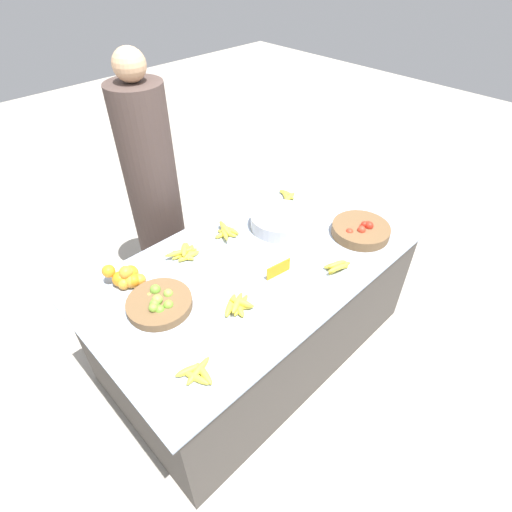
{
  "coord_description": "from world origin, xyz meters",
  "views": [
    {
      "loc": [
        -1.16,
        -1.19,
        2.2
      ],
      "look_at": [
        0.0,
        0.0,
        0.78
      ],
      "focal_mm": 28.0,
      "sensor_mm": 36.0,
      "label": 1
    }
  ],
  "objects_px": {
    "lime_bowl": "(159,303)",
    "tomato_basket": "(361,230)",
    "price_sign": "(278,269)",
    "vendor_person": "(155,196)",
    "metal_bowl": "(279,221)"
  },
  "relations": [
    {
      "from": "lime_bowl",
      "to": "metal_bowl",
      "type": "relative_size",
      "value": 0.91
    },
    {
      "from": "tomato_basket",
      "to": "metal_bowl",
      "type": "xyz_separation_m",
      "value": [
        -0.29,
        0.4,
        0.01
      ]
    },
    {
      "from": "price_sign",
      "to": "vendor_person",
      "type": "distance_m",
      "value": 1.06
    },
    {
      "from": "lime_bowl",
      "to": "tomato_basket",
      "type": "height_order",
      "value": "tomato_basket"
    },
    {
      "from": "lime_bowl",
      "to": "vendor_person",
      "type": "height_order",
      "value": "vendor_person"
    },
    {
      "from": "vendor_person",
      "to": "metal_bowl",
      "type": "bearing_deg",
      "value": -62.13
    },
    {
      "from": "tomato_basket",
      "to": "vendor_person",
      "type": "height_order",
      "value": "vendor_person"
    },
    {
      "from": "metal_bowl",
      "to": "price_sign",
      "type": "xyz_separation_m",
      "value": [
        -0.32,
        -0.3,
        -0.0
      ]
    },
    {
      "from": "metal_bowl",
      "to": "price_sign",
      "type": "bearing_deg",
      "value": -137.24
    },
    {
      "from": "metal_bowl",
      "to": "vendor_person",
      "type": "xyz_separation_m",
      "value": [
        -0.4,
        0.76,
        0.01
      ]
    },
    {
      "from": "tomato_basket",
      "to": "vendor_person",
      "type": "relative_size",
      "value": 0.21
    },
    {
      "from": "lime_bowl",
      "to": "price_sign",
      "type": "height_order",
      "value": "lime_bowl"
    },
    {
      "from": "price_sign",
      "to": "vendor_person",
      "type": "xyz_separation_m",
      "value": [
        -0.08,
        1.06,
        0.02
      ]
    },
    {
      "from": "tomato_basket",
      "to": "metal_bowl",
      "type": "distance_m",
      "value": 0.5
    },
    {
      "from": "tomato_basket",
      "to": "metal_bowl",
      "type": "height_order",
      "value": "tomato_basket"
    }
  ]
}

